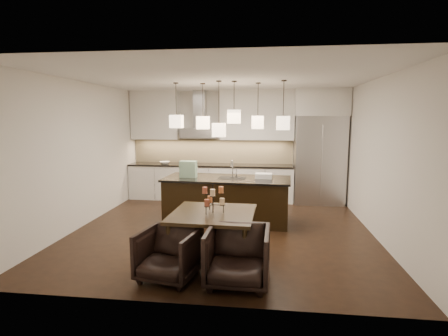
# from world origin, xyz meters

# --- Properties ---
(floor) EXTENTS (5.50, 5.50, 0.02)m
(floor) POSITION_xyz_m (0.00, 0.00, -0.01)
(floor) COLOR black
(floor) RESTS_ON ground
(ceiling) EXTENTS (5.50, 5.50, 0.02)m
(ceiling) POSITION_xyz_m (0.00, 0.00, 2.81)
(ceiling) COLOR white
(ceiling) RESTS_ON wall_back
(wall_back) EXTENTS (5.50, 0.02, 2.80)m
(wall_back) POSITION_xyz_m (0.00, 2.76, 1.40)
(wall_back) COLOR silver
(wall_back) RESTS_ON ground
(wall_front) EXTENTS (5.50, 0.02, 2.80)m
(wall_front) POSITION_xyz_m (0.00, -2.76, 1.40)
(wall_front) COLOR silver
(wall_front) RESTS_ON ground
(wall_left) EXTENTS (0.02, 5.50, 2.80)m
(wall_left) POSITION_xyz_m (-2.76, 0.00, 1.40)
(wall_left) COLOR silver
(wall_left) RESTS_ON ground
(wall_right) EXTENTS (0.02, 5.50, 2.80)m
(wall_right) POSITION_xyz_m (2.76, 0.00, 1.40)
(wall_right) COLOR silver
(wall_right) RESTS_ON ground
(refrigerator) EXTENTS (1.20, 0.72, 2.15)m
(refrigerator) POSITION_xyz_m (2.10, 2.38, 1.07)
(refrigerator) COLOR #B7B7BA
(refrigerator) RESTS_ON floor
(fridge_panel) EXTENTS (1.26, 0.72, 0.65)m
(fridge_panel) POSITION_xyz_m (2.10, 2.38, 2.47)
(fridge_panel) COLOR silver
(fridge_panel) RESTS_ON refrigerator
(lower_cabinets) EXTENTS (4.21, 0.62, 0.88)m
(lower_cabinets) POSITION_xyz_m (-0.62, 2.43, 0.44)
(lower_cabinets) COLOR silver
(lower_cabinets) RESTS_ON floor
(countertop) EXTENTS (4.21, 0.66, 0.04)m
(countertop) POSITION_xyz_m (-0.62, 2.43, 0.90)
(countertop) COLOR black
(countertop) RESTS_ON lower_cabinets
(backsplash) EXTENTS (4.21, 0.02, 0.63)m
(backsplash) POSITION_xyz_m (-0.62, 2.73, 1.24)
(backsplash) COLOR beige
(backsplash) RESTS_ON countertop
(upper_cab_left) EXTENTS (1.25, 0.35, 1.25)m
(upper_cab_left) POSITION_xyz_m (-2.10, 2.57, 2.17)
(upper_cab_left) COLOR silver
(upper_cab_left) RESTS_ON wall_back
(upper_cab_right) EXTENTS (1.85, 0.35, 1.25)m
(upper_cab_right) POSITION_xyz_m (0.55, 2.57, 2.17)
(upper_cab_right) COLOR silver
(upper_cab_right) RESTS_ON wall_back
(hood_canopy) EXTENTS (0.90, 0.52, 0.24)m
(hood_canopy) POSITION_xyz_m (-0.93, 2.48, 1.72)
(hood_canopy) COLOR #B7B7BA
(hood_canopy) RESTS_ON wall_back
(hood_chimney) EXTENTS (0.30, 0.28, 0.96)m
(hood_chimney) POSITION_xyz_m (-0.93, 2.59, 2.32)
(hood_chimney) COLOR #B7B7BA
(hood_chimney) RESTS_ON hood_canopy
(fruit_bowl) EXTENTS (0.34, 0.34, 0.06)m
(fruit_bowl) POSITION_xyz_m (-1.82, 2.38, 0.95)
(fruit_bowl) COLOR silver
(fruit_bowl) RESTS_ON countertop
(island_body) EXTENTS (2.51, 1.13, 0.86)m
(island_body) POSITION_xyz_m (0.02, 0.53, 0.43)
(island_body) COLOR black
(island_body) RESTS_ON floor
(island_top) EXTENTS (2.59, 1.21, 0.04)m
(island_top) POSITION_xyz_m (0.02, 0.53, 0.88)
(island_top) COLOR black
(island_top) RESTS_ON island_body
(faucet) EXTENTS (0.11, 0.24, 0.37)m
(faucet) POSITION_xyz_m (0.13, 0.62, 1.09)
(faucet) COLOR silver
(faucet) RESTS_ON island_top
(tote_bag) EXTENTS (0.34, 0.20, 0.33)m
(tote_bag) POSITION_xyz_m (-0.77, 0.50, 1.07)
(tote_bag) COLOR #195E34
(tote_bag) RESTS_ON island_top
(food_container) EXTENTS (0.35, 0.26, 0.10)m
(food_container) POSITION_xyz_m (0.76, 0.56, 0.95)
(food_container) COLOR silver
(food_container) RESTS_ON island_top
(dining_table) EXTENTS (1.24, 1.24, 0.72)m
(dining_table) POSITION_xyz_m (0.04, -1.44, 0.36)
(dining_table) COLOR black
(dining_table) RESTS_ON floor
(candelabra) EXTENTS (0.36, 0.36, 0.42)m
(candelabra) POSITION_xyz_m (0.04, -1.44, 0.93)
(candelabra) COLOR black
(candelabra) RESTS_ON dining_table
(candle_a) EXTENTS (0.08, 0.08, 0.10)m
(candle_a) POSITION_xyz_m (0.17, -1.45, 0.89)
(candle_a) COLOR beige
(candle_a) RESTS_ON candelabra
(candle_b) EXTENTS (0.08, 0.08, 0.10)m
(candle_b) POSITION_xyz_m (-0.03, -1.32, 0.89)
(candle_b) COLOR orange
(candle_b) RESTS_ON candelabra
(candle_c) EXTENTS (0.08, 0.08, 0.10)m
(candle_c) POSITION_xyz_m (-0.03, -1.56, 0.89)
(candle_c) COLOR #AD5038
(candle_c) RESTS_ON candelabra
(candle_d) EXTENTS (0.08, 0.08, 0.10)m
(candle_d) POSITION_xyz_m (0.15, -1.36, 1.05)
(candle_d) COLOR orange
(candle_d) RESTS_ON candelabra
(candle_e) EXTENTS (0.08, 0.08, 0.10)m
(candle_e) POSITION_xyz_m (-0.09, -1.42, 1.05)
(candle_e) COLOR #AD5038
(candle_e) RESTS_ON candelabra
(candle_f) EXTENTS (0.08, 0.08, 0.10)m
(candle_f) POSITION_xyz_m (0.05, -1.57, 1.05)
(candle_f) COLOR beige
(candle_f) RESTS_ON candelabra
(armchair_left) EXTENTS (0.84, 0.86, 0.67)m
(armchair_left) POSITION_xyz_m (-0.44, -2.15, 0.33)
(armchair_left) COLOR black
(armchair_left) RESTS_ON floor
(armchair_right) EXTENTS (0.81, 0.83, 0.74)m
(armchair_right) POSITION_xyz_m (0.47, -2.18, 0.37)
(armchair_right) COLOR black
(armchair_right) RESTS_ON floor
(pendant_a) EXTENTS (0.24, 0.24, 0.26)m
(pendant_a) POSITION_xyz_m (-1.01, 0.55, 2.03)
(pendant_a) COLOR beige
(pendant_a) RESTS_ON ceiling
(pendant_b) EXTENTS (0.24, 0.24, 0.26)m
(pendant_b) POSITION_xyz_m (-0.50, 0.73, 2.01)
(pendant_b) COLOR beige
(pendant_b) RESTS_ON ceiling
(pendant_c) EXTENTS (0.24, 0.24, 0.26)m
(pendant_c) POSITION_xyz_m (0.17, 0.38, 2.13)
(pendant_c) COLOR beige
(pendant_c) RESTS_ON ceiling
(pendant_d) EXTENTS (0.24, 0.24, 0.26)m
(pendant_d) POSITION_xyz_m (0.62, 0.77, 2.01)
(pendant_d) COLOR beige
(pendant_d) RESTS_ON ceiling
(pendant_e) EXTENTS (0.24, 0.24, 0.26)m
(pendant_e) POSITION_xyz_m (1.11, 0.36, 2.01)
(pendant_e) COLOR beige
(pendant_e) RESTS_ON ceiling
(pendant_f) EXTENTS (0.24, 0.24, 0.26)m
(pendant_f) POSITION_xyz_m (-0.11, 0.31, 1.87)
(pendant_f) COLOR beige
(pendant_f) RESTS_ON ceiling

